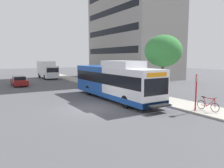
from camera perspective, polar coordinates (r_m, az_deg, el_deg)
name	(u,v)px	position (r m, az deg, el deg)	size (l,w,h in m)	color
ground_plane	(58,94)	(23.90, -14.19, -2.56)	(120.00, 120.00, 0.00)	#4C4C51
sidewalk_curb	(122,90)	(25.12, 2.65, -1.73)	(3.00, 56.00, 0.14)	#A8A399
transit_bus	(114,81)	(19.97, 0.57, 0.72)	(2.58, 12.25, 3.65)	white
bus_stop_sign_pole	(196,90)	(16.30, 21.65, -1.42)	(0.10, 0.36, 2.60)	red
bicycle_parked	(208,105)	(16.76, 24.35, -5.11)	(0.52, 1.76, 1.02)	black
street_tree_near_stop	(163,51)	(21.06, 13.58, 8.58)	(3.55, 3.55, 5.93)	#4C3823
parked_car_far_lane	(19,81)	(32.49, -23.69, 0.74)	(1.80, 4.50, 1.33)	maroon
box_truck_background	(47,69)	(42.02, -17.01, 3.82)	(2.32, 7.01, 3.25)	silver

